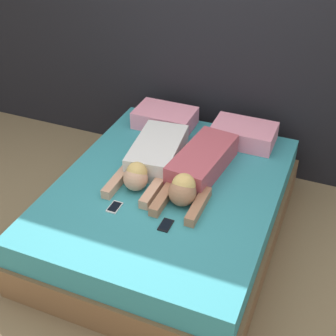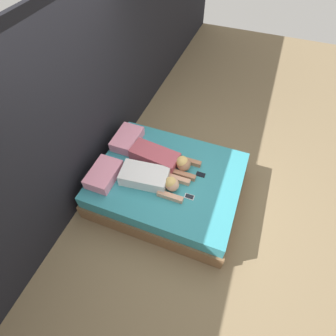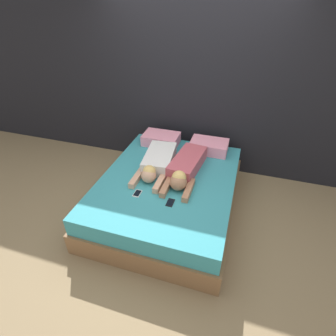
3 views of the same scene
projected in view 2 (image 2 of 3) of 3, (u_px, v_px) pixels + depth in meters
ground_plane at (168, 194)px, 4.07m from camera, size 12.00×12.00×0.00m
wall_back at (80, 110)px, 3.31m from camera, size 12.00×0.06×2.60m
bed at (168, 185)px, 3.88m from camera, size 1.67×2.08×0.50m
pillow_head_left at (104, 174)px, 3.58m from camera, size 0.52×0.35×0.16m
pillow_head_right at (127, 139)px, 4.00m from camera, size 0.52×0.35×0.16m
person_left at (151, 178)px, 3.53m from camera, size 0.42×0.94×0.21m
person_right at (163, 159)px, 3.74m from camera, size 0.38×1.02×0.23m
cell_phone_left at (189, 197)px, 3.45m from camera, size 0.08×0.13×0.01m
cell_phone_right at (201, 174)px, 3.67m from camera, size 0.08×0.13×0.01m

